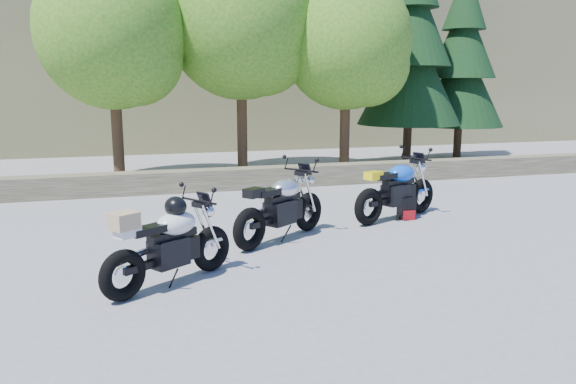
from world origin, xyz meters
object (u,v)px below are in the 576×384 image
object	(u,v)px
white_bike	(169,243)
backpack	(407,209)
blue_bike	(397,190)
silver_bike	(281,208)

from	to	relation	value
white_bike	backpack	size ratio (longest dim) A/B	4.29
blue_bike	backpack	world-z (taller)	blue_bike
backpack	silver_bike	bearing A→B (deg)	-162.69
blue_bike	backpack	distance (m)	0.39
silver_bike	backpack	distance (m)	2.77
blue_bike	backpack	bearing A→B (deg)	-44.42
silver_bike	backpack	world-z (taller)	silver_bike
white_bike	backpack	bearing A→B (deg)	-7.07
white_bike	blue_bike	xyz separation A→B (m)	(4.37, 2.43, -0.01)
silver_bike	white_bike	distance (m)	2.50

